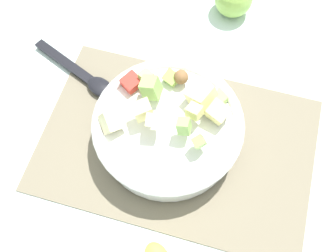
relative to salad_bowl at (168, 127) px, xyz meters
The scene contains 4 objects.
ground_plane 0.05m from the salad_bowl, 21.55° to the right, with size 2.40×2.40×0.00m, color silver.
placemat 0.05m from the salad_bowl, 21.55° to the right, with size 0.47×0.31×0.01m, color #756B56.
salad_bowl is the anchor object (origin of this frame).
serving_spoon 0.20m from the salad_bowl, 157.57° to the left, with size 0.19×0.10×0.01m.
Camera 1 is at (0.06, -0.28, 0.65)m, focal length 43.48 mm.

